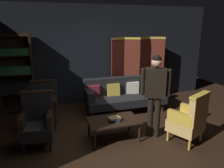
{
  "coord_description": "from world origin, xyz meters",
  "views": [
    {
      "loc": [
        -1.42,
        -3.71,
        2.25
      ],
      "look_at": [
        0.0,
        0.8,
        0.95
      ],
      "focal_mm": 34.7,
      "sensor_mm": 36.0,
      "label": 1
    }
  ],
  "objects_px": {
    "armchair_gilt_accent": "(189,119)",
    "armchair_wing_left": "(44,105)",
    "velvet_couch": "(124,94)",
    "book_navy_cloth": "(114,119)",
    "coffee_table": "(114,122)",
    "bookshelf": "(16,73)",
    "book_green_cloth": "(114,120)",
    "book_tan_leather": "(114,118)",
    "folding_screen": "(138,68)",
    "standing_figure": "(155,89)",
    "armchair_wing_right": "(38,121)"
  },
  "relations": [
    {
      "from": "armchair_gilt_accent",
      "to": "bookshelf",
      "type": "bearing_deg",
      "value": 140.76
    },
    {
      "from": "coffee_table",
      "to": "armchair_wing_left",
      "type": "relative_size",
      "value": 0.96
    },
    {
      "from": "bookshelf",
      "to": "book_green_cloth",
      "type": "xyz_separation_m",
      "value": [
        1.95,
        -2.19,
        -0.62
      ]
    },
    {
      "from": "armchair_wing_left",
      "to": "book_green_cloth",
      "type": "bearing_deg",
      "value": -40.51
    },
    {
      "from": "velvet_couch",
      "to": "armchair_wing_left",
      "type": "bearing_deg",
      "value": -170.58
    },
    {
      "from": "standing_figure",
      "to": "coffee_table",
      "type": "bearing_deg",
      "value": 171.48
    },
    {
      "from": "folding_screen",
      "to": "coffee_table",
      "type": "xyz_separation_m",
      "value": [
        -1.46,
        -2.13,
        -0.61
      ]
    },
    {
      "from": "armchair_gilt_accent",
      "to": "book_navy_cloth",
      "type": "bearing_deg",
      "value": 159.45
    },
    {
      "from": "armchair_gilt_accent",
      "to": "book_green_cloth",
      "type": "distance_m",
      "value": 1.45
    },
    {
      "from": "armchair_gilt_accent",
      "to": "armchair_wing_left",
      "type": "distance_m",
      "value": 3.11
    },
    {
      "from": "standing_figure",
      "to": "velvet_couch",
      "type": "bearing_deg",
      "value": 92.69
    },
    {
      "from": "bookshelf",
      "to": "coffee_table",
      "type": "relative_size",
      "value": 2.05
    },
    {
      "from": "armchair_wing_left",
      "to": "book_green_cloth",
      "type": "xyz_separation_m",
      "value": [
        1.3,
        -1.11,
        -0.06
      ]
    },
    {
      "from": "velvet_couch",
      "to": "armchair_gilt_accent",
      "type": "distance_m",
      "value": 2.05
    },
    {
      "from": "coffee_table",
      "to": "armchair_gilt_accent",
      "type": "bearing_deg",
      "value": -22.32
    },
    {
      "from": "coffee_table",
      "to": "armchair_gilt_accent",
      "type": "relative_size",
      "value": 0.96
    },
    {
      "from": "armchair_wing_left",
      "to": "book_tan_leather",
      "type": "distance_m",
      "value": 1.71
    },
    {
      "from": "folding_screen",
      "to": "bookshelf",
      "type": "relative_size",
      "value": 0.93
    },
    {
      "from": "folding_screen",
      "to": "armchair_gilt_accent",
      "type": "distance_m",
      "value": 2.74
    },
    {
      "from": "folding_screen",
      "to": "armchair_wing_left",
      "type": "distance_m",
      "value": 3.0
    },
    {
      "from": "book_green_cloth",
      "to": "folding_screen",
      "type": "bearing_deg",
      "value": 56.24
    },
    {
      "from": "standing_figure",
      "to": "book_navy_cloth",
      "type": "height_order",
      "value": "standing_figure"
    },
    {
      "from": "bookshelf",
      "to": "armchair_gilt_accent",
      "type": "distance_m",
      "value": 4.3
    },
    {
      "from": "armchair_wing_right",
      "to": "armchair_wing_left",
      "type": "bearing_deg",
      "value": 80.85
    },
    {
      "from": "armchair_wing_right",
      "to": "folding_screen",
      "type": "bearing_deg",
      "value": 33.35
    },
    {
      "from": "coffee_table",
      "to": "armchair_wing_left",
      "type": "xyz_separation_m",
      "value": [
        -1.3,
        1.06,
        0.12
      ]
    },
    {
      "from": "velvet_couch",
      "to": "armchair_wing_right",
      "type": "bearing_deg",
      "value": -151.83
    },
    {
      "from": "book_green_cloth",
      "to": "book_navy_cloth",
      "type": "xyz_separation_m",
      "value": [
        0.0,
        -0.0,
        0.03
      ]
    },
    {
      "from": "armchair_wing_right",
      "to": "book_tan_leather",
      "type": "distance_m",
      "value": 1.46
    },
    {
      "from": "coffee_table",
      "to": "book_tan_leather",
      "type": "relative_size",
      "value": 4.32
    },
    {
      "from": "velvet_couch",
      "to": "book_navy_cloth",
      "type": "relative_size",
      "value": 10.18
    },
    {
      "from": "velvet_couch",
      "to": "standing_figure",
      "type": "distance_m",
      "value": 1.63
    },
    {
      "from": "folding_screen",
      "to": "armchair_wing_right",
      "type": "xyz_separation_m",
      "value": [
        -2.89,
        -1.9,
        -0.5
      ]
    },
    {
      "from": "armchair_gilt_accent",
      "to": "armchair_wing_right",
      "type": "bearing_deg",
      "value": 164.22
    },
    {
      "from": "bookshelf",
      "to": "standing_figure",
      "type": "xyz_separation_m",
      "value": [
        2.77,
        -2.26,
        -0.02
      ]
    },
    {
      "from": "velvet_couch",
      "to": "armchair_gilt_accent",
      "type": "bearing_deg",
      "value": -72.97
    },
    {
      "from": "armchair_wing_left",
      "to": "book_tan_leather",
      "type": "bearing_deg",
      "value": -40.51
    },
    {
      "from": "folding_screen",
      "to": "velvet_couch",
      "type": "xyz_separation_m",
      "value": [
        -0.7,
        -0.73,
        -0.53
      ]
    },
    {
      "from": "folding_screen",
      "to": "book_navy_cloth",
      "type": "xyz_separation_m",
      "value": [
        -1.46,
        -2.18,
        -0.53
      ]
    },
    {
      "from": "folding_screen",
      "to": "armchair_gilt_accent",
      "type": "height_order",
      "value": "folding_screen"
    },
    {
      "from": "armchair_gilt_accent",
      "to": "armchair_wing_right",
      "type": "relative_size",
      "value": 1.0
    },
    {
      "from": "velvet_couch",
      "to": "book_tan_leather",
      "type": "xyz_separation_m",
      "value": [
        -0.75,
        -1.45,
        0.03
      ]
    },
    {
      "from": "coffee_table",
      "to": "book_green_cloth",
      "type": "bearing_deg",
      "value": -90.03
    },
    {
      "from": "coffee_table",
      "to": "armchair_wing_right",
      "type": "height_order",
      "value": "armchair_wing_right"
    },
    {
      "from": "folding_screen",
      "to": "coffee_table",
      "type": "bearing_deg",
      "value": -124.35
    },
    {
      "from": "armchair_wing_left",
      "to": "book_tan_leather",
      "type": "height_order",
      "value": "armchair_wing_left"
    },
    {
      "from": "book_green_cloth",
      "to": "book_navy_cloth",
      "type": "height_order",
      "value": "book_navy_cloth"
    },
    {
      "from": "book_green_cloth",
      "to": "book_navy_cloth",
      "type": "relative_size",
      "value": 0.93
    },
    {
      "from": "folding_screen",
      "to": "bookshelf",
      "type": "height_order",
      "value": "bookshelf"
    },
    {
      "from": "velvet_couch",
      "to": "folding_screen",
      "type": "bearing_deg",
      "value": 46.1
    }
  ]
}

